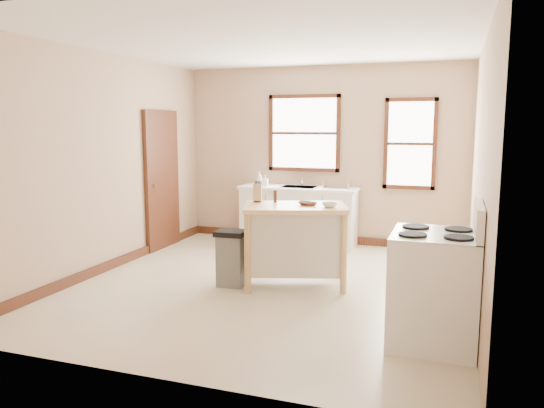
{
  "coord_description": "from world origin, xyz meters",
  "views": [
    {
      "loc": [
        2.0,
        -5.75,
        1.89
      ],
      "look_at": [
        -0.12,
        0.4,
        0.91
      ],
      "focal_mm": 35.0,
      "sensor_mm": 36.0,
      "label": 1
    }
  ],
  "objects": [
    {
      "name": "wall_left",
      "position": [
        -2.25,
        0.0,
        1.4
      ],
      "size": [
        0.04,
        5.0,
        2.8
      ],
      "primitive_type": "cube",
      "color": "tan",
      "rests_on": "ground"
    },
    {
      "name": "wall_right",
      "position": [
        2.25,
        0.0,
        1.4
      ],
      "size": [
        0.04,
        5.0,
        2.8
      ],
      "primitive_type": "cube",
      "color": "tan",
      "rests_on": "ground"
    },
    {
      "name": "door_left",
      "position": [
        -2.21,
        1.3,
        1.05
      ],
      "size": [
        0.06,
        0.9,
        2.1
      ],
      "primitive_type": "cube",
      "color": "#351B0E",
      "rests_on": "ground"
    },
    {
      "name": "knife_block",
      "position": [
        -0.24,
        0.18,
        1.06
      ],
      "size": [
        0.12,
        0.12,
        0.2
      ],
      "primitive_type": null,
      "rotation": [
        0.0,
        0.0,
        0.23
      ],
      "color": "tan",
      "rests_on": "kitchen_island"
    },
    {
      "name": "dish_rack",
      "position": [
        0.32,
        2.18,
        0.97
      ],
      "size": [
        0.48,
        0.41,
        0.1
      ],
      "primitive_type": null,
      "rotation": [
        0.0,
        0.0,
        0.28
      ],
      "color": "silver",
      "rests_on": "sink_counter"
    },
    {
      "name": "soap_bottle_b",
      "position": [
        -0.83,
        2.1,
        1.01
      ],
      "size": [
        0.09,
        0.09,
        0.18
      ],
      "primitive_type": "imported",
      "rotation": [
        0.0,
        0.0,
        0.09
      ],
      "color": "#B2B2B2",
      "rests_on": "sink_counter"
    },
    {
      "name": "wall_back",
      "position": [
        0.0,
        2.5,
        1.4
      ],
      "size": [
        4.5,
        0.04,
        2.8
      ],
      "primitive_type": "cube",
      "color": "tan",
      "rests_on": "ground"
    },
    {
      "name": "sink_counter",
      "position": [
        -0.3,
        2.2,
        0.46
      ],
      "size": [
        1.86,
        0.62,
        0.92
      ],
      "primitive_type": null,
      "color": "white",
      "rests_on": "ground"
    },
    {
      "name": "faucet",
      "position": [
        -0.3,
        2.38,
        1.03
      ],
      "size": [
        0.03,
        0.03,
        0.22
      ],
      "primitive_type": "cylinder",
      "color": "silver",
      "rests_on": "sink_counter"
    },
    {
      "name": "kitchen_island",
      "position": [
        0.27,
        0.08,
        0.48
      ],
      "size": [
        1.35,
        1.08,
        0.96
      ],
      "primitive_type": null,
      "rotation": [
        0.0,
        0.0,
        0.32
      ],
      "color": "#F9DE92",
      "rests_on": "ground"
    },
    {
      "name": "gas_stove",
      "position": [
        1.88,
        -1.13,
        0.62
      ],
      "size": [
        0.78,
        0.8,
        1.24
      ],
      "primitive_type": null,
      "color": "white",
      "rests_on": "ground"
    },
    {
      "name": "soap_bottle_a",
      "position": [
        -0.94,
        2.15,
        1.03
      ],
      "size": [
        0.11,
        0.11,
        0.22
      ],
      "primitive_type": "imported",
      "rotation": [
        0.0,
        0.0,
        -0.33
      ],
      "color": "#B2B2B2",
      "rests_on": "sink_counter"
    },
    {
      "name": "bowl_b",
      "position": [
        0.45,
        0.12,
        0.98
      ],
      "size": [
        0.21,
        0.21,
        0.04
      ],
      "primitive_type": "imported",
      "rotation": [
        0.0,
        0.0,
        0.6
      ],
      "color": "brown",
      "rests_on": "kitchen_island"
    },
    {
      "name": "baseboard_back",
      "position": [
        0.0,
        2.47,
        0.06
      ],
      "size": [
        4.5,
        0.04,
        0.12
      ],
      "primitive_type": "cube",
      "color": "#351B0E",
      "rests_on": "ground"
    },
    {
      "name": "trash_bin",
      "position": [
        -0.43,
        -0.18,
        0.33
      ],
      "size": [
        0.36,
        0.31,
        0.66
      ],
      "primitive_type": null,
      "rotation": [
        0.0,
        0.0,
        0.06
      ],
      "color": "slate",
      "rests_on": "ground"
    },
    {
      "name": "ceiling",
      "position": [
        0.0,
        0.0,
        2.8
      ],
      "size": [
        5.0,
        5.0,
        0.0
      ],
      "primitive_type": "plane",
      "rotation": [
        3.14,
        0.0,
        0.0
      ],
      "color": "white",
      "rests_on": "ground"
    },
    {
      "name": "floor",
      "position": [
        0.0,
        0.0,
        0.0
      ],
      "size": [
        5.0,
        5.0,
        0.0
      ],
      "primitive_type": "plane",
      "color": "beige",
      "rests_on": "ground"
    },
    {
      "name": "window_side",
      "position": [
        1.35,
        2.48,
        1.6
      ],
      "size": [
        0.77,
        0.06,
        1.37
      ],
      "primitive_type": null,
      "color": "#351B0E",
      "rests_on": "wall_back"
    },
    {
      "name": "pepper_grinder",
      "position": [
        -0.02,
        0.23,
        1.04
      ],
      "size": [
        0.05,
        0.05,
        0.15
      ],
      "primitive_type": "cylinder",
      "rotation": [
        0.0,
        0.0,
        0.27
      ],
      "color": "#3E2010",
      "rests_on": "kitchen_island"
    },
    {
      "name": "bowl_c",
      "position": [
        0.68,
        0.07,
        0.99
      ],
      "size": [
        0.2,
        0.2,
        0.05
      ],
      "primitive_type": "imported",
      "rotation": [
        0.0,
        0.0,
        0.2
      ],
      "color": "silver",
      "rests_on": "kitchen_island"
    },
    {
      "name": "bowl_a",
      "position": [
        0.37,
        0.13,
        0.98
      ],
      "size": [
        0.17,
        0.17,
        0.04
      ],
      "primitive_type": "imported",
      "rotation": [
        0.0,
        0.0,
        0.05
      ],
      "color": "brown",
      "rests_on": "kitchen_island"
    },
    {
      "name": "window_main",
      "position": [
        -0.3,
        2.48,
        1.75
      ],
      "size": [
        1.17,
        0.06,
        1.22
      ],
      "primitive_type": null,
      "color": "#351B0E",
      "rests_on": "wall_back"
    },
    {
      "name": "baseboard_left",
      "position": [
        -2.22,
        0.0,
        0.06
      ],
      "size": [
        0.04,
        5.0,
        0.12
      ],
      "primitive_type": "cube",
      "color": "#351B0E",
      "rests_on": "ground"
    }
  ]
}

